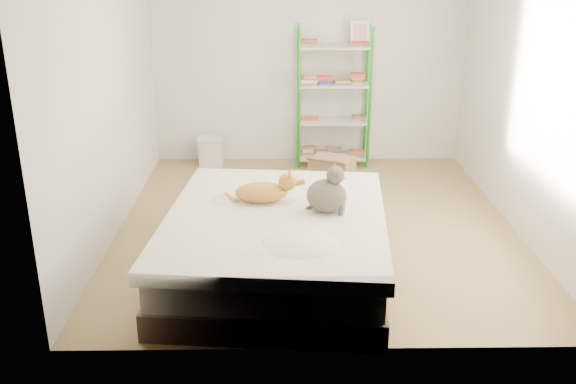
{
  "coord_description": "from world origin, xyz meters",
  "views": [
    {
      "loc": [
        -0.35,
        -5.76,
        2.51
      ],
      "look_at": [
        -0.29,
        -0.75,
        0.62
      ],
      "focal_mm": 40.0,
      "sensor_mm": 36.0,
      "label": 1
    }
  ],
  "objects_px": {
    "orange_cat": "(261,190)",
    "shelf_unit": "(334,100)",
    "white_bin": "(211,151)",
    "cardboard_box": "(332,171)",
    "bed": "(276,245)",
    "grey_cat": "(327,189)"
  },
  "relations": [
    {
      "from": "orange_cat",
      "to": "bed",
      "type": "bearing_deg",
      "value": -65.11
    },
    {
      "from": "grey_cat",
      "to": "shelf_unit",
      "type": "relative_size",
      "value": 0.23
    },
    {
      "from": "grey_cat",
      "to": "cardboard_box",
      "type": "bearing_deg",
      "value": 7.44
    },
    {
      "from": "bed",
      "to": "grey_cat",
      "type": "height_order",
      "value": "grey_cat"
    },
    {
      "from": "orange_cat",
      "to": "white_bin",
      "type": "height_order",
      "value": "orange_cat"
    },
    {
      "from": "bed",
      "to": "grey_cat",
      "type": "distance_m",
      "value": 0.62
    },
    {
      "from": "bed",
      "to": "shelf_unit",
      "type": "relative_size",
      "value": 1.32
    },
    {
      "from": "shelf_unit",
      "to": "white_bin",
      "type": "xyz_separation_m",
      "value": [
        -1.51,
        -0.03,
        -0.64
      ]
    },
    {
      "from": "orange_cat",
      "to": "cardboard_box",
      "type": "distance_m",
      "value": 2.14
    },
    {
      "from": "shelf_unit",
      "to": "white_bin",
      "type": "distance_m",
      "value": 1.64
    },
    {
      "from": "orange_cat",
      "to": "white_bin",
      "type": "xyz_separation_m",
      "value": [
        -0.7,
        2.64,
        -0.47
      ]
    },
    {
      "from": "orange_cat",
      "to": "shelf_unit",
      "type": "distance_m",
      "value": 2.79
    },
    {
      "from": "grey_cat",
      "to": "white_bin",
      "type": "xyz_separation_m",
      "value": [
        -1.22,
        2.86,
        -0.57
      ]
    },
    {
      "from": "orange_cat",
      "to": "grey_cat",
      "type": "height_order",
      "value": "grey_cat"
    },
    {
      "from": "bed",
      "to": "cardboard_box",
      "type": "relative_size",
      "value": 3.94
    },
    {
      "from": "shelf_unit",
      "to": "white_bin",
      "type": "relative_size",
      "value": 4.93
    },
    {
      "from": "shelf_unit",
      "to": "cardboard_box",
      "type": "height_order",
      "value": "shelf_unit"
    },
    {
      "from": "orange_cat",
      "to": "cardboard_box",
      "type": "relative_size",
      "value": 0.89
    },
    {
      "from": "bed",
      "to": "shelf_unit",
      "type": "distance_m",
      "value": 3.06
    },
    {
      "from": "orange_cat",
      "to": "shelf_unit",
      "type": "bearing_deg",
      "value": 72.85
    },
    {
      "from": "bed",
      "to": "grey_cat",
      "type": "xyz_separation_m",
      "value": [
        0.4,
        0.04,
        0.47
      ]
    },
    {
      "from": "grey_cat",
      "to": "shelf_unit",
      "type": "height_order",
      "value": "shelf_unit"
    }
  ]
}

